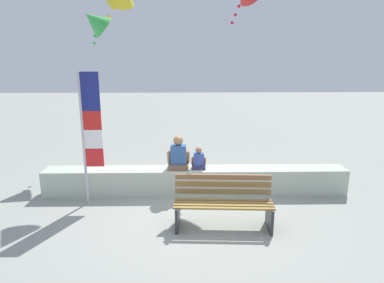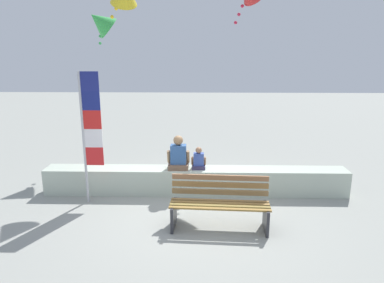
{
  "view_description": "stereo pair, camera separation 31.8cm",
  "coord_description": "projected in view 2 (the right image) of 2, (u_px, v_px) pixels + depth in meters",
  "views": [
    {
      "loc": [
        -0.22,
        -6.17,
        3.03
      ],
      "look_at": [
        -0.07,
        1.04,
        1.16
      ],
      "focal_mm": 33.04,
      "sensor_mm": 36.0,
      "label": 1
    },
    {
      "loc": [
        0.09,
        -6.17,
        3.03
      ],
      "look_at": [
        -0.07,
        1.04,
        1.16
      ],
      "focal_mm": 33.04,
      "sensor_mm": 36.0,
      "label": 2
    }
  ],
  "objects": [
    {
      "name": "flag_banner",
      "position": [
        89.0,
        127.0,
        6.9
      ],
      "size": [
        0.4,
        0.05,
        2.64
      ],
      "color": "#B7B7BC",
      "rests_on": "ground"
    },
    {
      "name": "park_bench",
      "position": [
        220.0,
        204.0,
        6.16
      ],
      "size": [
        1.75,
        0.7,
        0.88
      ],
      "color": "olive",
      "rests_on": "ground"
    },
    {
      "name": "seawall_ledge",
      "position": [
        195.0,
        181.0,
        7.67
      ],
      "size": [
        6.49,
        0.52,
        0.56
      ],
      "primitive_type": "cube",
      "color": "#B3BFAD",
      "rests_on": "ground"
    },
    {
      "name": "ground_plane",
      "position": [
        195.0,
        214.0,
        6.73
      ],
      "size": [
        40.0,
        40.0,
        0.0
      ],
      "primitive_type": "plane",
      "color": "gray"
    },
    {
      "name": "person_adult",
      "position": [
        178.0,
        156.0,
        7.53
      ],
      "size": [
        0.48,
        0.35,
        0.73
      ],
      "color": "brown",
      "rests_on": "seawall_ledge"
    },
    {
      "name": "kite_green",
      "position": [
        100.0,
        22.0,
        9.24
      ],
      "size": [
        1.03,
        0.92,
        1.01
      ],
      "color": "green"
    },
    {
      "name": "person_child",
      "position": [
        199.0,
        160.0,
        7.54
      ],
      "size": [
        0.31,
        0.23,
        0.48
      ],
      "color": "#353052",
      "rests_on": "seawall_ledge"
    }
  ]
}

